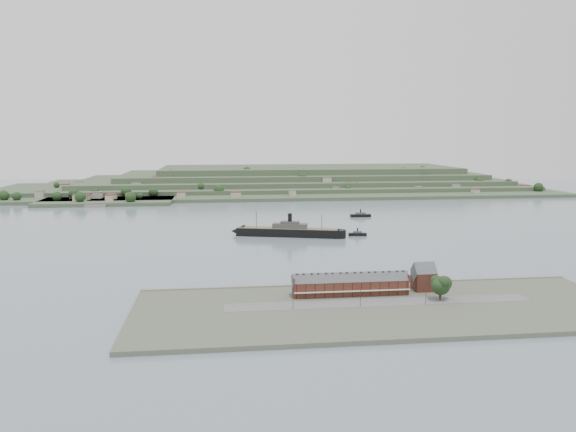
{
  "coord_description": "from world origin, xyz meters",
  "views": [
    {
      "loc": [
        -70.99,
        -420.74,
        76.7
      ],
      "look_at": [
        -15.43,
        30.0,
        11.75
      ],
      "focal_mm": 35.0,
      "sensor_mm": 36.0,
      "label": 1
    }
  ],
  "objects": [
    {
      "name": "steamship",
      "position": [
        -21.26,
        1.91,
        3.97
      ],
      "size": [
        87.73,
        33.42,
        21.5
      ],
      "color": "black",
      "rests_on": "ground"
    },
    {
      "name": "near_shore",
      "position": [
        0.0,
        -186.75,
        1.01
      ],
      "size": [
        220.0,
        80.0,
        2.6
      ],
      "color": "#4C5142",
      "rests_on": "ground"
    },
    {
      "name": "terrace_row",
      "position": [
        -10.0,
        -168.02,
        6.84
      ],
      "size": [
        55.6,
        9.8,
        11.07
      ],
      "color": "#4B231A",
      "rests_on": "ground"
    },
    {
      "name": "far_peninsula",
      "position": [
        27.91,
        393.1,
        11.88
      ],
      "size": [
        760.0,
        309.0,
        30.0
      ],
      "color": "#3B4E34",
      "rests_on": "ground"
    },
    {
      "name": "ground",
      "position": [
        0.0,
        0.0,
        0.0
      ],
      "size": [
        1400.0,
        1400.0,
        0.0
      ],
      "primitive_type": "plane",
      "color": "slate",
      "rests_on": "ground"
    },
    {
      "name": "tugboat",
      "position": [
        34.8,
        -2.79,
        1.54
      ],
      "size": [
        14.31,
        5.27,
        6.29
      ],
      "color": "black",
      "rests_on": "ground"
    },
    {
      "name": "fig_tree",
      "position": [
        29.31,
        -181.72,
        9.24
      ],
      "size": [
        10.62,
        9.2,
        11.86
      ],
      "color": "#3B291B",
      "rests_on": "ground"
    },
    {
      "name": "ferry_west",
      "position": [
        -223.58,
        225.0,
        1.39
      ],
      "size": [
        15.95,
        7.13,
        5.78
      ],
      "color": "black",
      "rests_on": "ground"
    },
    {
      "name": "ferry_east",
      "position": [
        62.66,
        97.01,
        1.76
      ],
      "size": [
        19.46,
        5.41,
        7.3
      ],
      "color": "black",
      "rests_on": "ground"
    },
    {
      "name": "gabled_building",
      "position": [
        27.5,
        -164.0,
        8.19
      ],
      "size": [
        10.4,
        10.18,
        14.09
      ],
      "color": "#4B231A",
      "rests_on": "ground"
    }
  ]
}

